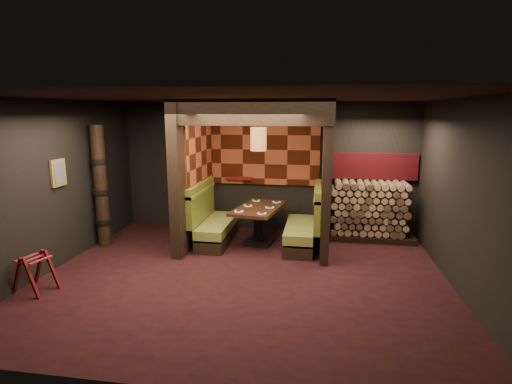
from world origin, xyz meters
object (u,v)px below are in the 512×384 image
object	(u,v)px
pendant_lamp	(258,139)
dining_table	(259,218)
booth_bench_right	(305,227)
booth_bench_left	(212,223)
luggage_rack	(35,271)
totem_column	(101,187)
firewood_stack	(372,211)

from	to	relation	value
pendant_lamp	dining_table	bearing A→B (deg)	90.00
booth_bench_right	booth_bench_left	bearing A→B (deg)	180.00
dining_table	luggage_rack	world-z (taller)	dining_table
totem_column	firewood_stack	bearing A→B (deg)	13.19
dining_table	pendant_lamp	distance (m)	1.59
dining_table	pendant_lamp	world-z (taller)	pendant_lamp
booth_bench_right	luggage_rack	world-z (taller)	booth_bench_right
dining_table	firewood_stack	world-z (taller)	firewood_stack
luggage_rack	booth_bench_left	bearing A→B (deg)	52.85
totem_column	firewood_stack	distance (m)	5.51
booth_bench_left	booth_bench_right	bearing A→B (deg)	0.00
booth_bench_left	firewood_stack	world-z (taller)	firewood_stack
pendant_lamp	luggage_rack	size ratio (longest dim) A/B	1.46
booth_bench_left	pendant_lamp	size ratio (longest dim) A/B	1.68
totem_column	dining_table	bearing A→B (deg)	10.89
pendant_lamp	booth_bench_left	bearing A→B (deg)	179.13
pendant_lamp	totem_column	world-z (taller)	pendant_lamp
booth_bench_left	dining_table	distance (m)	0.97
pendant_lamp	booth_bench_right	bearing A→B (deg)	0.88
dining_table	totem_column	bearing A→B (deg)	-169.11
booth_bench_left	firewood_stack	xyz separation A→B (m)	(3.25, 0.70, 0.21)
totem_column	pendant_lamp	bearing A→B (deg)	9.98
booth_bench_left	luggage_rack	size ratio (longest dim) A/B	2.45
firewood_stack	booth_bench_right	bearing A→B (deg)	-152.65
booth_bench_left	dining_table	size ratio (longest dim) A/B	1.02
luggage_rack	totem_column	world-z (taller)	totem_column
pendant_lamp	firewood_stack	world-z (taller)	pendant_lamp
pendant_lamp	firewood_stack	size ratio (longest dim) A/B	0.55
booth_bench_right	totem_column	distance (m)	4.10
booth_bench_right	luggage_rack	xyz separation A→B (m)	(-3.90, -2.65, -0.09)
booth_bench_left	booth_bench_right	xyz separation A→B (m)	(1.89, 0.00, 0.00)
totem_column	booth_bench_left	bearing A→B (deg)	14.75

